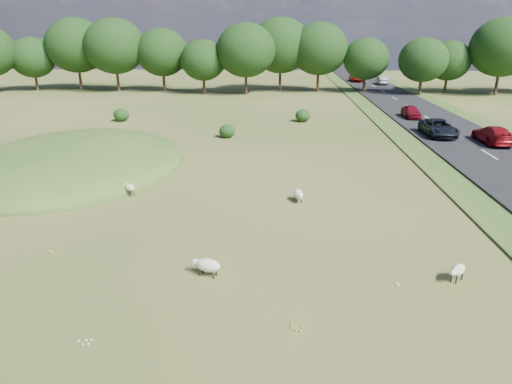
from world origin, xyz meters
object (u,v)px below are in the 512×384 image
Objects in this scene: sheep_0 at (458,270)px; sheep_1 at (129,187)px; sheep_2 at (207,265)px; car_2 at (493,135)px; car_4 at (357,78)px; sheep_3 at (298,194)px; car_5 at (439,128)px; car_1 at (411,112)px; car_3 at (382,80)px; car_0 at (361,70)px.

sheep_1 is (-16.30, 9.33, 0.02)m from sheep_0.
sheep_2 is (-10.10, -0.05, -0.03)m from sheep_0.
car_2 reaches higher than car_4.
sheep_3 is 22.86m from car_2.
car_4 is 48.38m from car_5.
sheep_1 is 10.27m from sheep_3.
car_1 is 0.78× the size of car_2.
car_3 is (3.80, 34.04, 0.04)m from car_1.
car_4 is at bearing 90.00° from car_1.
car_4 is at bearing -64.97° from sheep_1.
car_0 is (11.43, 92.50, 0.49)m from sheep_0.
car_2 reaches higher than car_3.
car_1 is at bearing 83.63° from car_3.
car_1 is 0.74× the size of car_5.
car_3 reaches higher than car_1.
sheep_3 is at bearing -96.47° from sheep_2.
car_4 reaches higher than sheep_2.
car_1 is at bearing 86.17° from car_0.
car_3 reaches higher than sheep_3.
sheep_1 is 0.19× the size of car_4.
sheep_3 is (-6.04, 8.82, -0.06)m from sheep_0.
car_2 is at bearing -107.70° from sheep_1.
car_2 reaches higher than sheep_1.
car_1 reaches higher than sheep_1.
sheep_1 is 11.24m from sheep_2.
car_5 is at bearing -105.79° from sheep_2.
sheep_0 is at bearing -164.65° from sheep_1.
car_5 reaches higher than car_2.
sheep_0 is at bearing -102.04° from car_1.
car_0 is 1.28× the size of car_1.
car_0 is 68.94m from car_2.
sheep_0 is at bearing -161.61° from sheep_2.
car_5 reaches higher than sheep_3.
car_0 is at bearing 86.17° from car_1.
sheep_0 is 10.10m from sheep_2.
sheep_0 reaches higher than sheep_3.
car_3 is at bearing -142.95° from sheep_0.
car_0 is at bearing 86.71° from car_5.
car_0 is 1.00× the size of car_2.
sheep_3 is 0.32× the size of car_1.
car_1 is 0.92× the size of car_3.
car_0 is at bearing -90.00° from car_2.
sheep_1 reaches higher than sheep_0.
car_4 is (23.93, 65.39, 0.44)m from sheep_1.
car_0 is (21.53, 92.55, 0.52)m from sheep_2.
sheep_3 is 30.21m from car_1.
car_5 is at bearing -149.81° from sheep_0.
sheep_3 is at bearing -127.97° from car_5.
car_3 is at bearing 153.95° from sheep_3.
sheep_2 is at bearing -43.38° from sheep_0.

